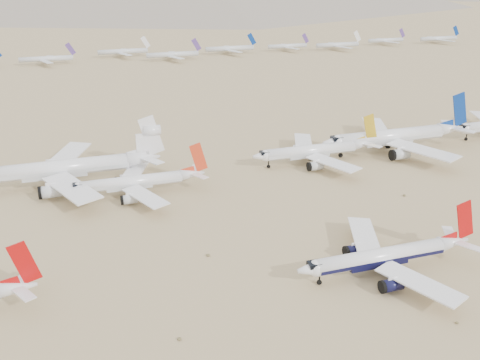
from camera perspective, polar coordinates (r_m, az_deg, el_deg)
The scene contains 8 objects.
ground at distance 134.07m, azimuth 11.04°, elevation -8.86°, with size 7000.00×7000.00×0.00m, color #917854.
main_airliner at distance 131.50m, azimuth 15.49°, elevation -7.78°, with size 44.45×43.42×15.69m.
row2_navy_widebody at distance 215.90m, azimuth 16.33°, elevation 4.50°, with size 60.08×58.76×21.38m.
row2_gold_tail at distance 197.06m, azimuth 8.10°, elevation 3.13°, with size 46.84×45.81×16.68m.
row2_orange_tail at distance 171.21m, azimuth -10.86°, elevation -0.18°, with size 42.47×41.55×15.15m.
row2_white_trijet at distance 183.48m, azimuth -17.75°, elevation 1.32°, with size 60.31×58.94×21.37m.
distant_storage_row at distance 423.87m, azimuth -11.72°, elevation 13.06°, with size 563.51×65.54×15.34m.
desert_scrub at distance 113.25m, azimuth 23.47°, elevation -16.82°, with size 274.13×121.67×0.65m.
Camera 1 is at (-59.46, -98.97, 68.14)m, focal length 40.00 mm.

